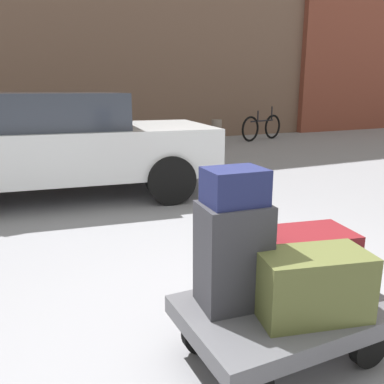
{
  "coord_description": "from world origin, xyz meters",
  "views": [
    {
      "loc": [
        -1.3,
        -1.58,
        1.48
      ],
      "look_at": [
        0.0,
        1.2,
        0.69
      ],
      "focal_mm": 37.9,
      "sensor_mm": 36.0,
      "label": 1
    }
  ],
  "objects_px": {
    "luggage_cart": "(285,316)",
    "duffel_bag_maroon_front_left": "(303,257)",
    "suitcase_charcoal_stacked_top": "(233,255)",
    "duffel_bag_olive_rear_left": "(312,285)",
    "bicycle_leaning": "(262,127)",
    "parked_car": "(49,143)",
    "bollard_kerb_near": "(162,137)",
    "bollard_kerb_mid": "(216,134)",
    "duffel_bag_navy_topmost_pile": "(235,186)"
  },
  "relations": [
    {
      "from": "luggage_cart",
      "to": "duffel_bag_maroon_front_left",
      "type": "xyz_separation_m",
      "value": [
        0.25,
        0.17,
        0.24
      ]
    },
    {
      "from": "luggage_cart",
      "to": "suitcase_charcoal_stacked_top",
      "type": "xyz_separation_m",
      "value": [
        -0.26,
        0.13,
        0.36
      ]
    },
    {
      "from": "duffel_bag_olive_rear_left",
      "to": "bicycle_leaning",
      "type": "xyz_separation_m",
      "value": [
        5.59,
        8.52,
        -0.14
      ]
    },
    {
      "from": "duffel_bag_maroon_front_left",
      "to": "parked_car",
      "type": "distance_m",
      "value": 4.19
    },
    {
      "from": "duffel_bag_maroon_front_left",
      "to": "bollard_kerb_near",
      "type": "height_order",
      "value": "bollard_kerb_near"
    },
    {
      "from": "luggage_cart",
      "to": "bollard_kerb_mid",
      "type": "distance_m",
      "value": 8.26
    },
    {
      "from": "duffel_bag_olive_rear_left",
      "to": "bollard_kerb_mid",
      "type": "bearing_deg",
      "value": 78.03
    },
    {
      "from": "parked_car",
      "to": "bicycle_leaning",
      "type": "bearing_deg",
      "value": 33.05
    },
    {
      "from": "duffel_bag_navy_topmost_pile",
      "to": "bollard_kerb_near",
      "type": "height_order",
      "value": "duffel_bag_navy_topmost_pile"
    },
    {
      "from": "luggage_cart",
      "to": "bollard_kerb_mid",
      "type": "xyz_separation_m",
      "value": [
        3.61,
        7.43,
        0.1
      ]
    },
    {
      "from": "bollard_kerb_mid",
      "to": "parked_car",
      "type": "bearing_deg",
      "value": -143.62
    },
    {
      "from": "duffel_bag_navy_topmost_pile",
      "to": "suitcase_charcoal_stacked_top",
      "type": "bearing_deg",
      "value": -86.0
    },
    {
      "from": "duffel_bag_navy_topmost_pile",
      "to": "bollard_kerb_near",
      "type": "distance_m",
      "value": 7.71
    },
    {
      "from": "luggage_cart",
      "to": "bollard_kerb_mid",
      "type": "relative_size",
      "value": 1.55
    },
    {
      "from": "duffel_bag_olive_rear_left",
      "to": "parked_car",
      "type": "bearing_deg",
      "value": 113.19
    },
    {
      "from": "luggage_cart",
      "to": "bollard_kerb_near",
      "type": "xyz_separation_m",
      "value": [
        2.15,
        7.43,
        0.1
      ]
    },
    {
      "from": "duffel_bag_navy_topmost_pile",
      "to": "luggage_cart",
      "type": "bearing_deg",
      "value": -22.46
    },
    {
      "from": "suitcase_charcoal_stacked_top",
      "to": "duffel_bag_navy_topmost_pile",
      "type": "xyz_separation_m",
      "value": [
        0.0,
        0.0,
        0.37
      ]
    },
    {
      "from": "bollard_kerb_mid",
      "to": "bollard_kerb_near",
      "type": "bearing_deg",
      "value": 180.0
    },
    {
      "from": "duffel_bag_maroon_front_left",
      "to": "duffel_bag_olive_rear_left",
      "type": "bearing_deg",
      "value": -113.08
    },
    {
      "from": "bicycle_leaning",
      "to": "bollard_kerb_mid",
      "type": "xyz_separation_m",
      "value": [
        -2.03,
        -0.94,
        -0.01
      ]
    },
    {
      "from": "parked_car",
      "to": "bollard_kerb_mid",
      "type": "bearing_deg",
      "value": 36.38
    },
    {
      "from": "bicycle_leaning",
      "to": "bollard_kerb_mid",
      "type": "bearing_deg",
      "value": -155.01
    },
    {
      "from": "duffel_bag_navy_topmost_pile",
      "to": "bicycle_leaning",
      "type": "xyz_separation_m",
      "value": [
        5.9,
        8.24,
        -0.62
      ]
    },
    {
      "from": "parked_car",
      "to": "duffel_bag_maroon_front_left",
      "type": "bearing_deg",
      "value": -76.51
    },
    {
      "from": "duffel_bag_maroon_front_left",
      "to": "bicycle_leaning",
      "type": "relative_size",
      "value": 0.33
    },
    {
      "from": "duffel_bag_olive_rear_left",
      "to": "parked_car",
      "type": "height_order",
      "value": "parked_car"
    },
    {
      "from": "duffel_bag_olive_rear_left",
      "to": "bollard_kerb_mid",
      "type": "height_order",
      "value": "bollard_kerb_mid"
    },
    {
      "from": "luggage_cart",
      "to": "bollard_kerb_near",
      "type": "relative_size",
      "value": 1.55
    },
    {
      "from": "duffel_bag_maroon_front_left",
      "to": "bollard_kerb_mid",
      "type": "height_order",
      "value": "bollard_kerb_mid"
    },
    {
      "from": "parked_car",
      "to": "luggage_cart",
      "type": "bearing_deg",
      "value": -80.29
    },
    {
      "from": "suitcase_charcoal_stacked_top",
      "to": "duffel_bag_olive_rear_left",
      "type": "bearing_deg",
      "value": -35.62
    },
    {
      "from": "parked_car",
      "to": "bollard_kerb_near",
      "type": "relative_size",
      "value": 6.2
    },
    {
      "from": "duffel_bag_olive_rear_left",
      "to": "bollard_kerb_mid",
      "type": "relative_size",
      "value": 0.77
    },
    {
      "from": "suitcase_charcoal_stacked_top",
      "to": "bollard_kerb_near",
      "type": "xyz_separation_m",
      "value": [
        2.41,
        7.3,
        -0.26
      ]
    },
    {
      "from": "suitcase_charcoal_stacked_top",
      "to": "bollard_kerb_near",
      "type": "distance_m",
      "value": 7.69
    },
    {
      "from": "parked_car",
      "to": "bollard_kerb_mid",
      "type": "relative_size",
      "value": 6.2
    },
    {
      "from": "luggage_cart",
      "to": "duffel_bag_olive_rear_left",
      "type": "height_order",
      "value": "duffel_bag_olive_rear_left"
    },
    {
      "from": "suitcase_charcoal_stacked_top",
      "to": "bicycle_leaning",
      "type": "relative_size",
      "value": 0.33
    },
    {
      "from": "duffel_bag_maroon_front_left",
      "to": "bollard_kerb_near",
      "type": "distance_m",
      "value": 7.51
    },
    {
      "from": "duffel_bag_navy_topmost_pile",
      "to": "bollard_kerb_mid",
      "type": "height_order",
      "value": "duffel_bag_navy_topmost_pile"
    },
    {
      "from": "parked_car",
      "to": "bicycle_leaning",
      "type": "height_order",
      "value": "parked_car"
    },
    {
      "from": "duffel_bag_olive_rear_left",
      "to": "duffel_bag_navy_topmost_pile",
      "type": "distance_m",
      "value": 0.64
    },
    {
      "from": "suitcase_charcoal_stacked_top",
      "to": "bollard_kerb_near",
      "type": "relative_size",
      "value": 0.78
    },
    {
      "from": "duffel_bag_olive_rear_left",
      "to": "parked_car",
      "type": "relative_size",
      "value": 0.12
    },
    {
      "from": "luggage_cart",
      "to": "bollard_kerb_near",
      "type": "distance_m",
      "value": 7.73
    },
    {
      "from": "suitcase_charcoal_stacked_top",
      "to": "bollard_kerb_near",
      "type": "bearing_deg",
      "value": 77.85
    },
    {
      "from": "duffel_bag_olive_rear_left",
      "to": "bollard_kerb_near",
      "type": "relative_size",
      "value": 0.77
    },
    {
      "from": "duffel_bag_maroon_front_left",
      "to": "duffel_bag_navy_topmost_pile",
      "type": "xyz_separation_m",
      "value": [
        -0.51,
        -0.04,
        0.49
      ]
    },
    {
      "from": "suitcase_charcoal_stacked_top",
      "to": "bollard_kerb_mid",
      "type": "distance_m",
      "value": 8.27
    }
  ]
}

